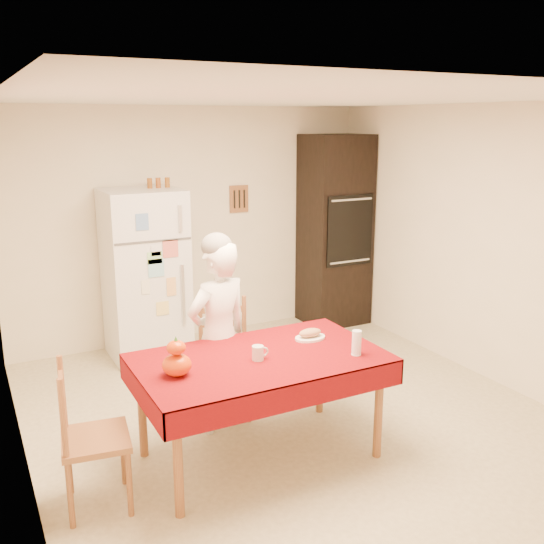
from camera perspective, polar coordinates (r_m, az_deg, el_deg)
floor at (r=5.07m, az=2.01°, el=-13.46°), size 4.50×4.50×0.00m
room_shell at (r=4.56m, az=2.18°, el=4.95°), size 4.02×4.52×2.51m
refrigerator at (r=6.19m, az=-11.85°, el=-0.23°), size 0.75×0.74×1.70m
oven_cabinet at (r=7.11m, az=5.92°, el=3.89°), size 0.70×0.62×2.20m
dining_table at (r=4.24m, az=-1.15°, el=-8.82°), size 1.70×1.00×0.76m
chair_far at (r=4.99m, az=-4.56°, el=-7.55°), size 0.53×0.52×0.95m
chair_left at (r=3.96m, az=-17.28°, el=-14.23°), size 0.46×0.47×0.95m
seated_woman at (r=4.64m, az=-5.04°, el=-6.12°), size 0.62×0.48×1.49m
coffee_mug at (r=4.14m, az=-1.34°, el=-7.63°), size 0.08×0.08×0.10m
pumpkin_lower at (r=3.94m, az=-8.94°, el=-8.64°), size 0.19×0.19×0.14m
pumpkin_upper at (r=3.90m, az=-9.01°, el=-7.04°), size 0.12×0.12×0.09m
wine_glass at (r=4.26m, az=7.96°, el=-6.61°), size 0.07×0.07×0.18m
bread_plate at (r=4.55m, az=3.60°, el=-6.20°), size 0.24×0.24×0.02m
bread_loaf at (r=4.53m, az=3.61°, el=-5.72°), size 0.18×0.10×0.06m
spice_jar_left at (r=6.11m, az=-11.44°, el=8.19°), size 0.05×0.05×0.10m
spice_jar_mid at (r=6.13m, az=-10.67°, el=8.25°), size 0.05×0.05×0.10m
spice_jar_right at (r=6.16m, az=-9.82°, el=8.31°), size 0.05×0.05×0.10m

